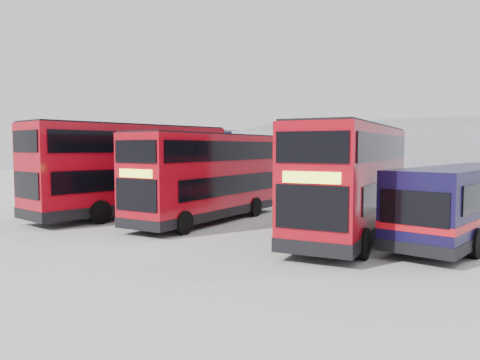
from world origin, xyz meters
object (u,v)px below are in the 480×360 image
Objects in this scene: office_block at (195,160)px; double_decker_centre at (209,178)px; double_decker_left at (133,170)px; double_decker_right at (353,182)px; panel_van at (127,174)px; single_decker_blue at (465,204)px; maintenance_shed at (452,163)px.

office_block is 1.16× the size of double_decker_centre.
office_block is 18.19m from double_decker_left.
double_decker_left is (8.70, -15.98, -0.10)m from office_block.
double_decker_centre is at bearing -48.71° from office_block.
double_decker_right is 2.00× the size of panel_van.
office_block reaches higher than single_decker_blue.
maintenance_shed is 2.88× the size of double_decker_centre.
double_decker_right is at bearing -15.94° from panel_van.
double_decker_right reaches higher than panel_van.
office_block is 6.39m from panel_van.
double_decker_left is 2.15× the size of panel_van.
double_decker_centre is (13.52, -15.40, -0.37)m from office_block.
double_decker_right is at bearing -169.91° from double_decker_left.
double_decker_left is (-13.30, -17.98, -0.12)m from maintenance_shed.
maintenance_shed is 22.36m from double_decker_left.
panel_van is (-17.29, 10.40, -0.89)m from double_decker_centre.
maintenance_shed reaches higher than double_decker_left.
single_decker_blue is at bearing -78.83° from maintenance_shed.
office_block is at bearing -53.77° from double_decker_left.
office_block is 0.40× the size of maintenance_shed.
single_decker_blue is at bearing 18.28° from double_decker_right.
double_decker_left reaches higher than single_decker_blue.
single_decker_blue reaches higher than panel_van.
double_decker_right is 26.97m from panel_van.
maintenance_shed is (22.00, 2.01, 0.02)m from office_block.
office_block is at bearing -21.10° from single_decker_blue.
double_decker_left is 4.86m from double_decker_centre.
maintenance_shed is 5.45× the size of panel_van.
panel_van is (-12.47, 10.98, -1.17)m from double_decker_left.
double_decker_left is 1.07× the size of double_decker_right.
maintenance_shed reaches higher than single_decker_blue.
single_decker_blue is at bearing -9.64° from panel_van.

